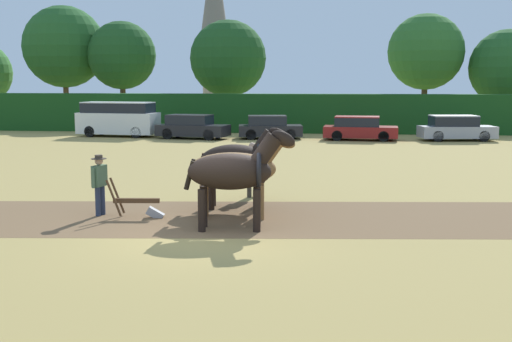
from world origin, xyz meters
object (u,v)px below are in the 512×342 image
(tree_left, at_px, (64,47))
(parked_car_left, at_px, (192,127))
(tree_right, at_px, (508,68))
(draft_horse_lead_left, at_px, (234,172))
(parked_car_center, at_px, (359,129))
(church_spire, at_px, (214,20))
(farmer_beside_team, at_px, (252,165))
(parked_car_center_right, at_px, (456,128))
(tree_center_left, at_px, (122,56))
(farmer_at_plow, at_px, (100,181))
(draft_horse_lead_right, at_px, (237,169))
(parked_car_center_left, at_px, (269,127))
(tree_center_right, at_px, (426,52))
(draft_horse_trail_left, at_px, (238,161))
(plow, at_px, (141,206))
(tree_center, at_px, (228,58))
(parked_van, at_px, (118,119))

(tree_left, distance_m, parked_car_left, 18.93)
(tree_right, xyz_separation_m, draft_horse_lead_left, (-15.20, -34.99, -3.07))
(tree_left, xyz_separation_m, draft_horse_lead_left, (19.43, -35.91, -4.83))
(parked_car_left, distance_m, parked_car_center, 10.16)
(church_spire, distance_m, farmer_beside_team, 54.13)
(farmer_beside_team, bearing_deg, parked_car_center_right, 114.29)
(parked_car_center_right, bearing_deg, tree_center_left, 147.49)
(farmer_at_plow, bearing_deg, draft_horse_lead_left, -3.10)
(draft_horse_lead_right, relative_size, parked_car_center_left, 0.72)
(tree_center_right, xyz_separation_m, farmer_at_plow, (-13.09, -34.45, -4.74))
(tree_center_right, relative_size, draft_horse_trail_left, 3.24)
(draft_horse_trail_left, relative_size, parked_car_center_left, 0.65)
(draft_horse_lead_right, distance_m, parked_car_center_left, 22.87)
(draft_horse_trail_left, distance_m, parked_car_center_left, 21.56)
(draft_horse_trail_left, distance_m, parked_car_center_right, 23.70)
(tree_right, height_order, draft_horse_lead_right, tree_right)
(farmer_at_plow, distance_m, parked_car_left, 22.49)
(parked_car_center_left, bearing_deg, tree_center_left, 131.49)
(parked_car_center_right, bearing_deg, parked_car_left, 174.30)
(draft_horse_lead_right, bearing_deg, tree_left, 113.11)
(plow, height_order, parked_car_center_right, parked_car_center_right)
(tree_left, height_order, tree_center_left, tree_left)
(parked_car_center_right, bearing_deg, tree_center_right, 83.65)
(tree_center_right, height_order, draft_horse_lead_left, tree_center_right)
(draft_horse_lead_left, distance_m, plow, 3.03)
(farmer_at_plow, xyz_separation_m, parked_car_center_left, (2.28, 22.93, -0.24))
(tree_right, bearing_deg, plow, -117.70)
(church_spire, bearing_deg, farmer_at_plow, -82.80)
(plow, bearing_deg, tree_center, 89.20)
(plow, bearing_deg, parked_van, 104.00)
(draft_horse_lead_right, xyz_separation_m, farmer_beside_team, (0.03, 3.04, -0.31))
(parked_van, relative_size, parked_car_center_left, 1.29)
(tree_left, relative_size, plow, 6.40)
(tree_center_right, height_order, parked_van, tree_center_right)
(tree_center, distance_m, tree_center_right, 15.03)
(tree_center_right, xyz_separation_m, parked_car_left, (-15.51, -12.09, -4.96))
(tree_center_left, height_order, draft_horse_lead_right, tree_center_left)
(tree_center, relative_size, parked_car_center, 1.82)
(parked_car_center_left, relative_size, parked_car_center_right, 0.89)
(parked_car_left, bearing_deg, draft_horse_trail_left, -63.74)
(draft_horse_trail_left, bearing_deg, farmer_at_plow, -164.03)
(church_spire, xyz_separation_m, parked_van, (-0.40, -32.09, -9.00))
(church_spire, height_order, draft_horse_lead_right, church_spire)
(tree_center_left, xyz_separation_m, plow, (11.73, -34.11, -5.18))
(tree_left, bearing_deg, farmer_at_plow, -65.74)
(plow, height_order, parked_car_left, parked_car_left)
(tree_left, bearing_deg, draft_horse_lead_right, -60.87)
(tree_right, xyz_separation_m, plow, (-17.83, -33.96, -4.16))
(draft_horse_lead_left, bearing_deg, farmer_at_plow, 156.56)
(plow, height_order, farmer_beside_team, farmer_beside_team)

